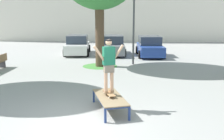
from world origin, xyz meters
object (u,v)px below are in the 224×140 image
object	(u,v)px
car_white	(78,45)
car_blue	(150,47)
skate_box	(110,98)
car_grey	(113,46)
skateboard	(109,93)
light_post	(134,2)
skater	(109,62)

from	to	relation	value
car_white	car_blue	bearing A→B (deg)	-7.23
skate_box	car_white	xyz separation A→B (m)	(-3.29, 12.55, 0.28)
car_grey	car_blue	xyz separation A→B (m)	(2.84, -0.60, 0.00)
skate_box	car_white	bearing A→B (deg)	104.70
skate_box	car_white	world-z (taller)	car_white
skateboard	light_post	world-z (taller)	light_post
car_white	car_grey	xyz separation A→B (m)	(2.84, -0.12, 0.00)
skate_box	car_grey	size ratio (longest dim) A/B	0.47
skate_box	skater	distance (m)	1.12
car_white	skate_box	bearing A→B (deg)	-75.30
skateboard	car_blue	size ratio (longest dim) A/B	0.19
car_white	skateboard	bearing A→B (deg)	-75.32
skate_box	skateboard	world-z (taller)	skateboard
skater	car_grey	bearing A→B (deg)	91.95
skate_box	skateboard	xyz separation A→B (m)	(-0.03, 0.11, 0.12)
skate_box	light_post	distance (m)	8.93
skate_box	car_blue	xyz separation A→B (m)	(2.39, 11.83, 0.28)
skater	car_white	bearing A→B (deg)	104.68
car_blue	skateboard	bearing A→B (deg)	-101.67
skateboard	skater	distance (m)	0.99
car_grey	light_post	distance (m)	5.47
car_white	car_grey	world-z (taller)	same
skater	car_blue	distance (m)	12.00
skate_box	light_post	size ratio (longest dim) A/B	0.35
car_blue	skater	bearing A→B (deg)	-101.67
skate_box	light_post	world-z (taller)	light_post
skateboard	car_blue	world-z (taller)	car_blue
skater	skateboard	bearing A→B (deg)	-68.38
car_white	light_post	xyz separation A→B (m)	(4.30, -4.36, 3.13)
car_white	car_blue	xyz separation A→B (m)	(5.68, -0.72, 0.00)
skateboard	car_white	xyz separation A→B (m)	(-3.26, 12.44, 0.15)
car_white	car_grey	distance (m)	2.84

